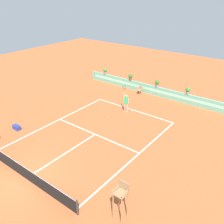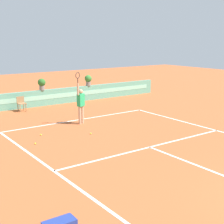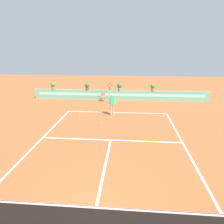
# 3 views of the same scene
# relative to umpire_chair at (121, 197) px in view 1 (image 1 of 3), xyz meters

# --- Properties ---
(ground_plane) EXTENTS (60.00, 60.00, 0.00)m
(ground_plane) POSITION_rel_umpire_chair_xyz_m (-6.20, 4.74, -1.34)
(ground_plane) COLOR #B2562D
(court_lines) EXTENTS (8.32, 11.94, 0.01)m
(court_lines) POSITION_rel_umpire_chair_xyz_m (-6.20, 5.45, -1.34)
(court_lines) COLOR white
(court_lines) RESTS_ON ground
(net) EXTENTS (8.92, 0.10, 1.00)m
(net) POSITION_rel_umpire_chair_xyz_m (-6.20, -1.26, -0.83)
(net) COLOR #333333
(net) RESTS_ON ground
(back_wall_barrier) EXTENTS (18.00, 0.21, 1.00)m
(back_wall_barrier) POSITION_rel_umpire_chair_xyz_m (-6.20, 15.12, -0.84)
(back_wall_barrier) COLOR #60A88E
(back_wall_barrier) RESTS_ON ground
(umpire_chair) EXTENTS (0.60, 0.60, 2.14)m
(umpire_chair) POSITION_rel_umpire_chair_xyz_m (0.00, 0.00, 0.00)
(umpire_chair) COLOR #99754C
(umpire_chair) RESTS_ON ground
(ball_kid_chair) EXTENTS (0.44, 0.44, 0.85)m
(ball_kid_chair) POSITION_rel_umpire_chair_xyz_m (-7.86, 14.39, -0.86)
(ball_kid_chair) COLOR #99754C
(ball_kid_chair) RESTS_ON ground
(gear_bag) EXTENTS (0.71, 0.37, 0.36)m
(gear_bag) POSITION_rel_umpire_chair_xyz_m (-11.80, 1.81, -1.16)
(gear_bag) COLOR navy
(gear_bag) RESTS_ON ground
(tennis_player) EXTENTS (0.59, 0.33, 2.58)m
(tennis_player) POSITION_rel_umpire_chair_xyz_m (-6.53, 9.84, -0.29)
(tennis_player) COLOR tan
(tennis_player) RESTS_ON ground
(tennis_ball_near_baseline) EXTENTS (0.07, 0.07, 0.07)m
(tennis_ball_near_baseline) POSITION_rel_umpire_chair_xyz_m (-7.13, 8.00, -1.31)
(tennis_ball_near_baseline) COLOR #CCE033
(tennis_ball_near_baseline) RESTS_ON ground
(tennis_ball_mid_court) EXTENTS (0.07, 0.07, 0.07)m
(tennis_ball_mid_court) POSITION_rel_umpire_chair_xyz_m (-9.00, 9.12, -1.31)
(tennis_ball_mid_court) COLOR #CCE033
(tennis_ball_mid_court) RESTS_ON ground
(tennis_ball_by_sideline) EXTENTS (0.07, 0.07, 0.07)m
(tennis_ball_by_sideline) POSITION_rel_umpire_chair_xyz_m (-9.70, 8.08, -1.31)
(tennis_ball_by_sideline) COLOR #CCE033
(tennis_ball_by_sideline) RESTS_ON ground
(potted_plant_centre) EXTENTS (0.48, 0.48, 0.72)m
(potted_plant_centre) POSITION_rel_umpire_chair_xyz_m (-6.22, 15.13, 0.07)
(potted_plant_centre) COLOR gray
(potted_plant_centre) RESTS_ON back_wall_barrier
(potted_plant_far_left) EXTENTS (0.48, 0.48, 0.72)m
(potted_plant_far_left) POSITION_rel_umpire_chair_xyz_m (-13.24, 15.13, 0.07)
(potted_plant_far_left) COLOR gray
(potted_plant_far_left) RESTS_ON back_wall_barrier
(potted_plant_right) EXTENTS (0.48, 0.48, 0.72)m
(potted_plant_right) POSITION_rel_umpire_chair_xyz_m (-2.84, 15.13, 0.07)
(potted_plant_right) COLOR gray
(potted_plant_right) RESTS_ON back_wall_barrier
(potted_plant_left) EXTENTS (0.48, 0.48, 0.72)m
(potted_plant_left) POSITION_rel_umpire_chair_xyz_m (-9.59, 15.13, 0.07)
(potted_plant_left) COLOR brown
(potted_plant_left) RESTS_ON back_wall_barrier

